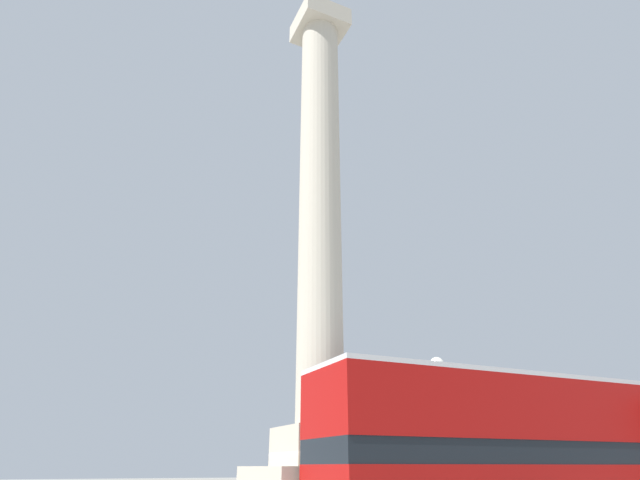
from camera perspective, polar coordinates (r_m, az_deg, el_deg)
monument_column at (r=16.34m, az=0.00°, el=-10.83°), size 5.32×5.32×21.03m
bus_b at (r=15.26m, az=21.10°, el=-21.87°), size 11.12×2.96×4.40m
street_lamp at (r=15.92m, az=13.93°, el=-20.58°), size 0.44×0.44×5.20m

